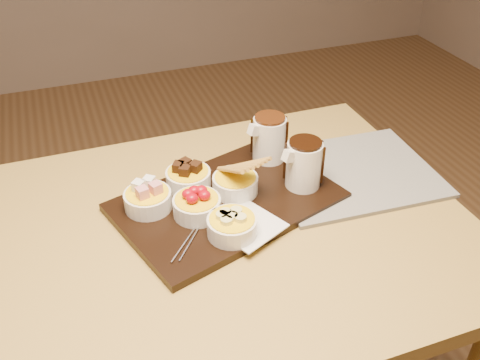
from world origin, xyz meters
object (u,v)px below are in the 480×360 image
object	(u,v)px
serving_board	(227,202)
pitcher_dark_chocolate	(304,165)
bowl_strawberries	(197,207)
dining_table	(185,269)
newspaper	(351,173)
pitcher_milk_chocolate	(269,139)

from	to	relation	value
serving_board	pitcher_dark_chocolate	xyz separation A→B (m)	(0.18, -0.01, 0.06)
bowl_strawberries	pitcher_dark_chocolate	size ratio (longest dim) A/B	0.94
dining_table	bowl_strawberries	size ratio (longest dim) A/B	12.00
dining_table	pitcher_dark_chocolate	size ratio (longest dim) A/B	11.25
dining_table	bowl_strawberries	distance (m)	0.15
bowl_strawberries	pitcher_dark_chocolate	xyz separation A→B (m)	(0.25, 0.02, 0.03)
dining_table	bowl_strawberries	bearing A→B (deg)	37.34
serving_board	bowl_strawberries	world-z (taller)	bowl_strawberries
bowl_strawberries	newspaper	size ratio (longest dim) A/B	0.26
pitcher_milk_chocolate	newspaper	world-z (taller)	pitcher_milk_chocolate
pitcher_dark_chocolate	bowl_strawberries	bearing A→B (deg)	167.35
dining_table	pitcher_dark_chocolate	xyz separation A→B (m)	(0.29, 0.05, 0.17)
pitcher_dark_chocolate	newspaper	xyz separation A→B (m)	(0.14, 0.02, -0.07)
bowl_strawberries	pitcher_dark_chocolate	distance (m)	0.25
dining_table	bowl_strawberries	xyz separation A→B (m)	(0.04, 0.03, 0.14)
serving_board	newspaper	bearing A→B (deg)	-15.33
bowl_strawberries	newspaper	world-z (taller)	bowl_strawberries
dining_table	pitcher_milk_chocolate	bearing A→B (deg)	34.18
dining_table	serving_board	distance (m)	0.17
bowl_strawberries	pitcher_dark_chocolate	world-z (taller)	pitcher_dark_chocolate
dining_table	serving_board	xyz separation A→B (m)	(0.12, 0.06, 0.11)
dining_table	serving_board	world-z (taller)	serving_board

